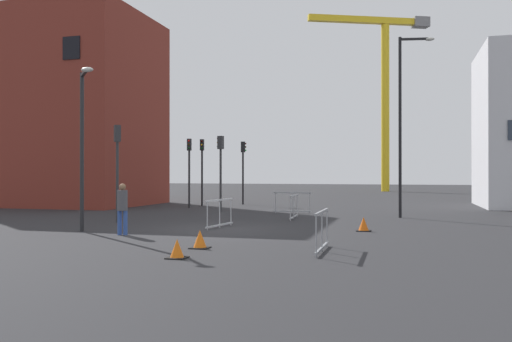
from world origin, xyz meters
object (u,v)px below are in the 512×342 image
at_px(streetlamp_short, 83,135).
at_px(traffic_light_corner, 243,162).
at_px(pedestrian_walking, 122,205).
at_px(traffic_light_crosswalk, 189,162).
at_px(streetlamp_tall, 404,114).
at_px(traffic_light_far, 202,161).
at_px(traffic_cone_striped, 177,250).
at_px(traffic_light_island, 221,161).
at_px(construction_crane, 384,76).
at_px(traffic_cone_by_barrier, 200,240).
at_px(traffic_light_median, 117,157).
at_px(traffic_cone_on_verge, 364,225).

bearing_deg(streetlamp_short, traffic_light_corner, 87.93).
bearing_deg(pedestrian_walking, traffic_light_crosswalk, 103.66).
height_order(streetlamp_tall, traffic_light_crosswalk, streetlamp_tall).
bearing_deg(traffic_light_far, traffic_light_crosswalk, -91.98).
bearing_deg(streetlamp_short, traffic_cone_striped, -38.08).
xyz_separation_m(streetlamp_short, traffic_light_island, (1.39, 10.50, -0.67)).
xyz_separation_m(construction_crane, traffic_cone_by_barrier, (-3.25, -47.63, -12.83)).
bearing_deg(traffic_cone_striped, streetlamp_short, 141.92).
bearing_deg(construction_crane, traffic_light_corner, -106.09).
distance_m(pedestrian_walking, traffic_cone_by_barrier, 4.33).
height_order(traffic_light_crosswalk, traffic_light_corner, traffic_light_corner).
bearing_deg(traffic_light_island, traffic_light_corner, 96.63).
xyz_separation_m(traffic_light_far, traffic_cone_by_barrier, (6.84, -17.50, -2.57)).
bearing_deg(traffic_cone_by_barrier, traffic_light_far, 111.34).
xyz_separation_m(streetlamp_short, traffic_light_median, (-0.73, 3.56, -0.65)).
bearing_deg(traffic_light_island, traffic_light_far, 122.36).
xyz_separation_m(traffic_light_median, pedestrian_walking, (2.51, -3.94, -1.74)).
distance_m(traffic_light_far, traffic_cone_by_barrier, 18.97).
bearing_deg(traffic_light_crosswalk, pedestrian_walking, -76.34).
distance_m(traffic_light_crosswalk, traffic_cone_striped, 18.88).
height_order(traffic_light_crosswalk, traffic_light_island, traffic_light_crosswalk).
relative_size(pedestrian_walking, traffic_cone_on_verge, 3.41).
height_order(construction_crane, streetlamp_tall, construction_crane).
bearing_deg(traffic_cone_by_barrier, streetlamp_tall, 65.32).
height_order(streetlamp_tall, traffic_cone_striped, streetlamp_tall).
xyz_separation_m(streetlamp_short, traffic_cone_by_barrier, (5.43, -2.58, -3.16)).
relative_size(traffic_cone_by_barrier, traffic_cone_on_verge, 1.00).
bearing_deg(pedestrian_walking, traffic_cone_by_barrier, -31.13).
xyz_separation_m(construction_crane, traffic_cone_striped, (-3.14, -49.38, -12.85)).
xyz_separation_m(traffic_cone_on_verge, traffic_cone_striped, (-3.92, -7.30, -0.02)).
bearing_deg(traffic_cone_on_verge, traffic_light_island, 136.94).
distance_m(streetlamp_tall, traffic_light_corner, 13.10).
bearing_deg(pedestrian_walking, traffic_cone_on_verge, 23.59).
relative_size(traffic_light_median, traffic_cone_striped, 8.68).
relative_size(traffic_light_median, traffic_light_island, 1.01).
distance_m(traffic_cone_by_barrier, traffic_cone_striped, 1.75).
height_order(construction_crane, pedestrian_walking, construction_crane).
bearing_deg(traffic_light_median, traffic_light_crosswalk, 94.52).
bearing_deg(construction_crane, traffic_light_far, -108.50).
distance_m(construction_crane, traffic_light_crosswalk, 35.15).
bearing_deg(streetlamp_tall, pedestrian_walking, -133.45).
xyz_separation_m(pedestrian_walking, traffic_cone_on_verge, (7.67, 3.35, -0.77)).
xyz_separation_m(construction_crane, traffic_light_corner, (-8.05, -27.92, -10.29)).
bearing_deg(traffic_light_island, pedestrian_walking, -87.96).
bearing_deg(traffic_cone_striped, traffic_light_island, 105.60).
height_order(streetlamp_short, traffic_light_crosswalk, streetlamp_short).
height_order(streetlamp_short, traffic_light_island, streetlamp_short).
bearing_deg(traffic_light_far, traffic_cone_striped, -70.17).
bearing_deg(traffic_light_median, streetlamp_tall, 25.92).
xyz_separation_m(traffic_light_island, pedestrian_walking, (0.39, -10.88, -1.72)).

